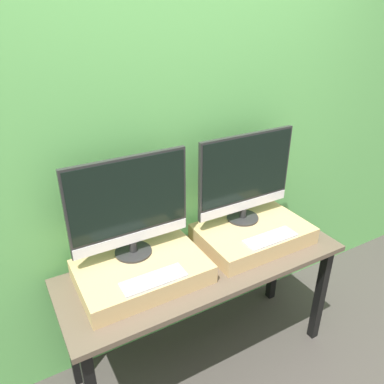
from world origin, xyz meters
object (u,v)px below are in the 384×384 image
at_px(monitor_right, 246,176).
at_px(keyboard_right, 270,238).
at_px(keyboard_left, 154,280).
at_px(monitor_left, 130,205).

height_order(monitor_right, keyboard_right, monitor_right).
distance_m(keyboard_left, monitor_right, 0.79).
distance_m(monitor_left, keyboard_left, 0.37).
bearing_deg(keyboard_left, keyboard_right, 0.00).
height_order(monitor_left, keyboard_left, monitor_left).
xyz_separation_m(monitor_left, monitor_right, (0.70, 0.00, 0.00)).
relative_size(monitor_left, keyboard_left, 1.98).
bearing_deg(keyboard_right, monitor_right, 90.00).
xyz_separation_m(monitor_left, keyboard_left, (0.00, -0.25, -0.27)).
bearing_deg(monitor_left, keyboard_right, -19.87).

